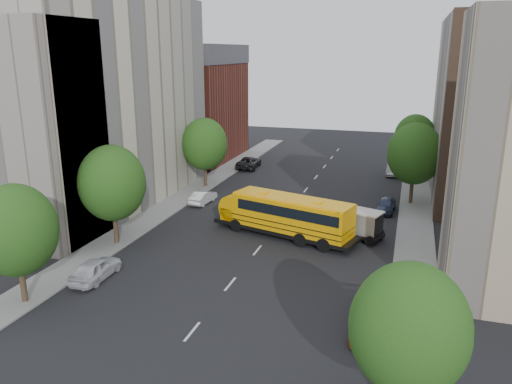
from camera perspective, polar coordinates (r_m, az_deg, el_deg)
The scene contains 23 objects.
ground at distance 40.10m, azimuth 1.00°, elevation -5.64°, with size 120.00×120.00×0.00m, color black.
sidewalk_left at distance 48.60m, azimuth -10.43°, elevation -1.94°, with size 3.00×80.00×0.12m, color slate.
sidewalk_right at distance 43.38m, azimuth 17.72°, elevation -4.64°, with size 3.00×80.00×0.12m, color slate.
lane_markings at distance 49.24m, azimuth 4.28°, elevation -1.54°, with size 0.15×64.00×0.01m, color silver.
building_left_cream at distance 50.80m, azimuth -17.08°, elevation 9.87°, with size 10.00×26.00×20.00m, color beige.
building_left_redbrick at distance 70.35m, azimuth -6.74°, elevation 9.06°, with size 10.00×15.00×13.00m, color maroon.
building_left_near at distance 42.76m, azimuth -24.79°, elevation 6.08°, with size 10.00×7.00×17.00m, color #BBA791.
building_right_far at distance 56.62m, azimuth 25.20°, elevation 8.60°, with size 10.00×22.00×18.00m, color #BBA791.
building_right_sidewall at distance 45.81m, azimuth 26.88°, elevation 7.03°, with size 10.10×0.30×18.00m, color brown.
street_tree_0 at distance 32.20m, azimuth -25.78°, elevation -3.97°, with size 4.80×4.80×7.41m.
street_tree_1 at distance 39.59m, azimuth -16.13°, elevation 0.98°, with size 5.12×5.12×7.90m.
street_tree_2 at distance 55.13m, azimuth -5.90°, elevation 5.46°, with size 4.99×4.99×7.71m.
street_tree_3 at distance 20.56m, azimuth 17.08°, elevation -14.76°, with size 4.61×4.61×7.11m.
street_tree_4 at distance 50.75m, azimuth 17.67°, elevation 4.18°, with size 5.25×5.25×8.10m.
street_tree_5 at distance 62.63m, azimuth 17.70°, elevation 5.93°, with size 4.86×4.86×7.51m.
school_bus at distance 40.61m, azimuth 3.12°, elevation -2.46°, with size 12.61×6.06×3.48m.
safari_truck at distance 41.43m, azimuth 10.55°, elevation -3.31°, with size 5.95×3.69×2.41m.
parked_car_0 at distance 35.15m, azimuth -17.85°, elevation -8.34°, with size 1.74×4.33×1.47m, color silver.
parked_car_1 at distance 49.98m, azimuth -6.08°, elevation -0.57°, with size 1.34×3.85×1.27m, color white.
parked_car_2 at distance 64.78m, azimuth -0.82°, elevation 3.42°, with size 2.47×5.37×1.49m, color black.
parked_car_3 at distance 28.54m, azimuth 13.00°, elevation -13.87°, with size 2.04×5.03×1.46m, color #9B3813.
parked_car_4 at distance 48.57m, azimuth 14.63°, elevation -1.46°, with size 1.56×3.88×1.32m, color #313856.
parked_car_5 at distance 63.33m, azimuth 15.41°, elevation 2.51°, with size 1.47×4.22×1.39m, color gray.
Camera 1 is at (10.44, -35.82, 14.68)m, focal length 35.00 mm.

